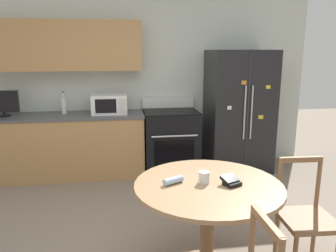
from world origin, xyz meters
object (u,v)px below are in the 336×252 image
Objects in this scene: candle_glass at (204,178)px; wallet at (231,181)px; oven_range at (171,141)px; microwave at (109,104)px; countertop_tv at (3,103)px; refrigerator at (239,111)px; dining_chair_right at (306,217)px; counter_bottle at (64,105)px.

candle_glass is 0.55× the size of wallet.
oven_range is 1.04m from microwave.
countertop_tv is at bearing -179.28° from microwave.
refrigerator is at bearing -1.82° from oven_range.
counter_bottle is at bearing -44.47° from dining_chair_right.
counter_bottle is at bearing 120.02° from candle_glass.
refrigerator is at bearing 68.42° from wallet.
microwave is 1.58× the size of counter_bottle.
dining_chair_right reaches higher than wallet.
candle_glass reaches higher than wallet.
countertop_tv is 0.78m from counter_bottle.
candle_glass is (2.18, -2.34, -0.28)m from countertop_tv.
microwave is 5.41× the size of candle_glass.
countertop_tv is at bearing 134.63° from wallet.
refrigerator is 1.90m from microwave.
refrigerator is 2.54m from counter_bottle.
oven_range is 2.68× the size of countertop_tv.
microwave is 1.21× the size of countertop_tv.
refrigerator is 1.98× the size of dining_chair_right.
counter_bottle is at bearing 122.58° from wallet.
countertop_tv reaches higher than oven_range.
microwave is at bearing 177.91° from oven_range.
countertop_tv is at bearing -172.42° from counter_bottle.
refrigerator is 2.41m from dining_chair_right.
counter_bottle is (-1.52, 0.12, 0.55)m from oven_range.
counter_bottle is at bearing 7.58° from countertop_tv.
countertop_tv is at bearing -34.92° from dining_chair_right.
counter_bottle is 0.34× the size of dining_chair_right.
refrigerator is 2.54m from wallet.
microwave is at bearing 111.69° from wallet.
dining_chair_right is at bearing -38.29° from countertop_tv.
wallet is at bearing -68.31° from microwave.
countertop_tv is at bearing 179.64° from oven_range.
counter_bottle is 2.83m from candle_glass.
refrigerator is 4.42× the size of countertop_tv.
countertop_tv is at bearing 133.03° from candle_glass.
refrigerator is at bearing 63.82° from candle_glass.
counter_bottle is 1.89× the size of wallet.
candle_glass is at bearing -0.47° from dining_chair_right.
wallet is at bearing -87.92° from oven_range.
microwave is at bearing -7.58° from counter_bottle.
candle_glass is at bearing -59.98° from counter_bottle.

